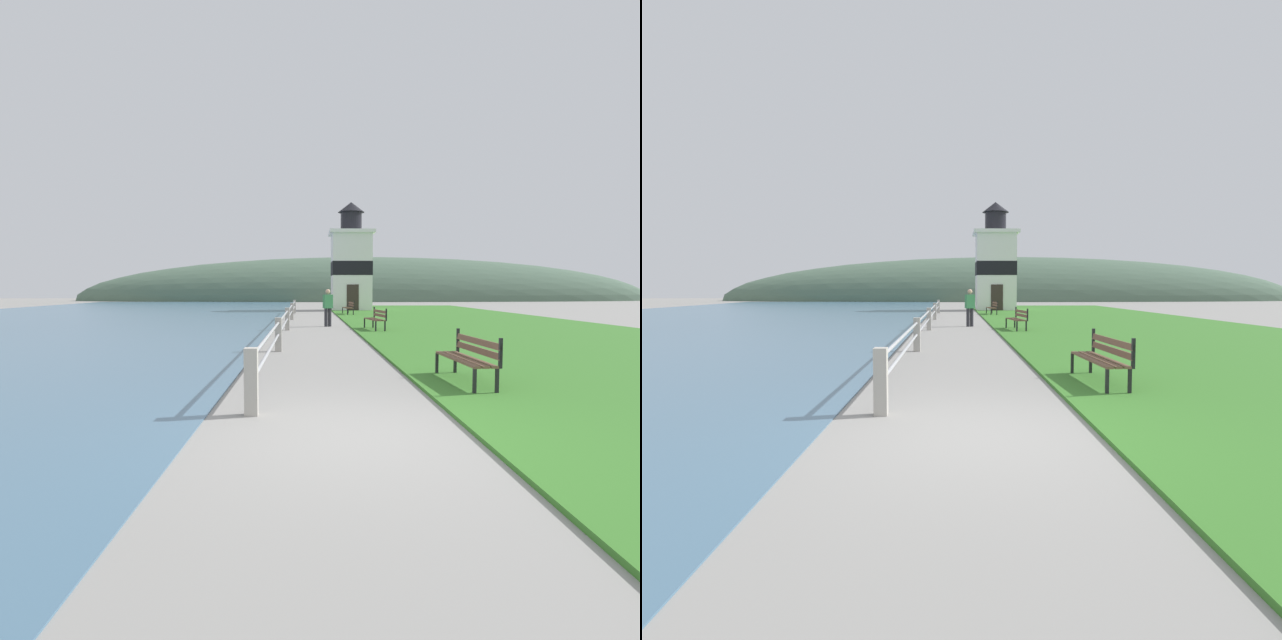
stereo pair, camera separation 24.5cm
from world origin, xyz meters
TOP-DOWN VIEW (x-y plane):
  - ground_plane at (0.00, 0.00)m, footprint 160.00×160.00m
  - grass_verge at (7.41, 16.75)m, footprint 12.00×50.25m
  - water_strip at (-13.91, 16.75)m, footprint 24.00×80.40m
  - seawall_railing at (-1.31, 14.74)m, footprint 0.18×27.65m
  - park_bench_near at (2.36, 3.03)m, footprint 0.57×1.98m
  - park_bench_midway at (2.32, 14.36)m, footprint 0.70×1.88m
  - park_bench_far at (2.25, 26.13)m, footprint 0.65×1.81m
  - lighthouse at (2.99, 33.09)m, footprint 3.43×3.43m
  - person_strolling at (0.45, 16.67)m, footprint 0.47×0.37m
  - distant_hillside at (8.00, 63.50)m, footprint 80.00×16.00m

SIDE VIEW (x-z plane):
  - ground_plane at x=0.00m, z-range 0.00..0.00m
  - distant_hillside at x=8.00m, z-range -6.00..6.00m
  - water_strip at x=-13.91m, z-range 0.00..0.01m
  - grass_verge at x=7.41m, z-range 0.00..0.06m
  - park_bench_far at x=2.25m, z-range 0.07..1.01m
  - park_bench_midway at x=2.32m, z-range 0.07..1.01m
  - park_bench_near at x=2.36m, z-range 0.07..1.01m
  - seawall_railing at x=-1.31m, z-range 0.09..1.02m
  - person_strolling at x=0.45m, z-range 0.07..1.76m
  - lighthouse at x=2.99m, z-range -0.63..7.72m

